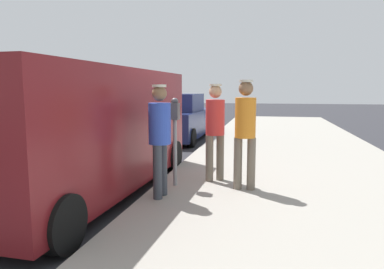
{
  "coord_description": "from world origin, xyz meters",
  "views": [
    {
      "loc": [
        2.9,
        -6.22,
        1.82
      ],
      "look_at": [
        1.65,
        -0.37,
        1.05
      ],
      "focal_mm": 33.25,
      "sensor_mm": 36.0,
      "label": 1
    }
  ],
  "objects": [
    {
      "name": "ground_plane",
      "position": [
        0.0,
        0.0,
        0.0
      ],
      "size": [
        80.0,
        80.0,
        0.0
      ],
      "primitive_type": "plane",
      "color": "#2D2D33"
    },
    {
      "name": "pedestrian_in_orange",
      "position": [
        2.54,
        -0.37,
        1.2
      ],
      "size": [
        0.36,
        0.34,
        1.81
      ],
      "color": "#726656",
      "rests_on": "sidewalk_slab"
    },
    {
      "name": "pedestrian_in_red",
      "position": [
        1.98,
        0.09,
        1.16
      ],
      "size": [
        0.34,
        0.34,
        1.76
      ],
      "color": "#726656",
      "rests_on": "sidewalk_slab"
    },
    {
      "name": "parked_van",
      "position": [
        -0.15,
        -0.75,
        1.15
      ],
      "size": [
        2.3,
        5.27,
        2.15
      ],
      "color": "maroon",
      "rests_on": "ground"
    },
    {
      "name": "parked_sedan_ahead",
      "position": [
        -0.27,
        6.2,
        0.75
      ],
      "size": [
        1.99,
        4.42,
        1.65
      ],
      "color": "navy",
      "rests_on": "ground"
    },
    {
      "name": "pedestrian_in_blue",
      "position": [
        1.3,
        -1.07,
        1.15
      ],
      "size": [
        0.34,
        0.36,
        1.73
      ],
      "color": "#383D47",
      "rests_on": "sidewalk_slab"
    },
    {
      "name": "sidewalk_slab",
      "position": [
        3.5,
        0.0,
        0.07
      ],
      "size": [
        5.0,
        32.0,
        0.15
      ],
      "primitive_type": "cube",
      "color": "#9E998E",
      "rests_on": "ground"
    },
    {
      "name": "parking_meter_near",
      "position": [
        1.35,
        -0.37,
        1.18
      ],
      "size": [
        0.14,
        0.18,
        1.52
      ],
      "color": "gray",
      "rests_on": "sidewalk_slab"
    }
  ]
}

